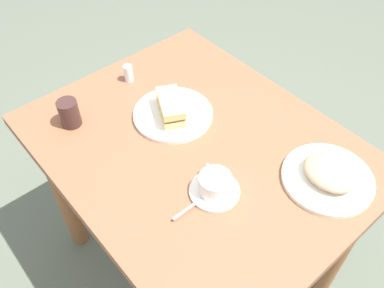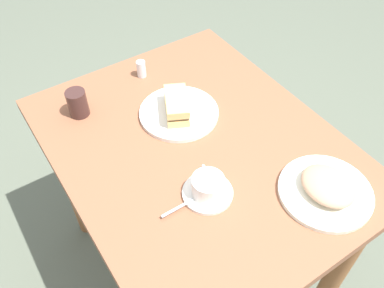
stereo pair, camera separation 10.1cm
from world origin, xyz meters
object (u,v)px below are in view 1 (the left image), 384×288
(coffee_saucer, at_px, (214,191))
(coffee_cup, at_px, (215,183))
(drinking_glass, at_px, (69,113))
(salt_shaker, at_px, (128,73))
(sandwich_plate, at_px, (173,114))
(sandwich_front, at_px, (171,107))
(dining_table, at_px, (196,172))
(spoon, at_px, (192,205))
(side_plate, at_px, (327,179))

(coffee_saucer, bearing_deg, coffee_cup, 157.36)
(coffee_saucer, distance_m, drinking_glass, 0.52)
(salt_shaker, xyz_separation_m, drinking_glass, (0.06, -0.26, 0.01))
(sandwich_plate, height_order, sandwich_front, sandwich_front)
(coffee_saucer, xyz_separation_m, salt_shaker, (-0.56, 0.10, 0.03))
(dining_table, distance_m, drinking_glass, 0.45)
(coffee_cup, bearing_deg, drinking_glass, -161.72)
(salt_shaker, bearing_deg, coffee_saucer, -10.40)
(sandwich_front, relative_size, coffee_saucer, 1.13)
(coffee_cup, distance_m, salt_shaker, 0.56)
(dining_table, bearing_deg, sandwich_plate, 170.64)
(coffee_cup, bearing_deg, spoon, -89.08)
(spoon, bearing_deg, coffee_cup, 90.92)
(sandwich_front, height_order, drinking_glass, drinking_glass)
(spoon, bearing_deg, dining_table, 136.20)
(drinking_glass, bearing_deg, coffee_cup, 18.28)
(sandwich_front, relative_size, side_plate, 0.62)
(coffee_saucer, distance_m, coffee_cup, 0.03)
(sandwich_front, xyz_separation_m, salt_shaker, (-0.25, 0.01, -0.01))
(spoon, distance_m, side_plate, 0.39)
(sandwich_plate, xyz_separation_m, coffee_cup, (0.31, -0.10, 0.03))
(sandwich_plate, bearing_deg, dining_table, -9.36)
(coffee_cup, bearing_deg, side_plate, 56.46)
(side_plate, bearing_deg, spoon, -116.87)
(coffee_saucer, height_order, side_plate, side_plate)
(sandwich_plate, relative_size, coffee_cup, 2.32)
(sandwich_front, distance_m, drinking_glass, 0.32)
(sandwich_front, xyz_separation_m, coffee_cup, (0.31, -0.10, -0.01))
(sandwich_plate, distance_m, coffee_saucer, 0.33)
(sandwich_plate, distance_m, salt_shaker, 0.25)
(sandwich_plate, relative_size, drinking_glass, 2.86)
(coffee_cup, distance_m, drinking_glass, 0.52)
(coffee_cup, relative_size, side_plate, 0.43)
(dining_table, bearing_deg, salt_shaker, 176.93)
(side_plate, bearing_deg, sandwich_plate, -161.37)
(spoon, distance_m, drinking_glass, 0.50)
(side_plate, bearing_deg, drinking_glass, -147.25)
(sandwich_plate, xyz_separation_m, sandwich_front, (0.00, -0.01, 0.04))
(drinking_glass, bearing_deg, sandwich_front, 54.40)
(side_plate, distance_m, drinking_glass, 0.80)
(dining_table, xyz_separation_m, drinking_glass, (-0.33, -0.24, 0.19))
(dining_table, height_order, coffee_saucer, coffee_saucer)
(spoon, bearing_deg, sandwich_front, 150.37)
(dining_table, distance_m, side_plate, 0.42)
(sandwich_front, distance_m, salt_shaker, 0.25)
(dining_table, distance_m, coffee_cup, 0.26)
(side_plate, xyz_separation_m, drinking_glass, (-0.67, -0.43, 0.04))
(coffee_saucer, height_order, coffee_cup, coffee_cup)
(dining_table, height_order, coffee_cup, coffee_cup)
(sandwich_front, xyz_separation_m, side_plate, (0.49, 0.17, -0.04))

